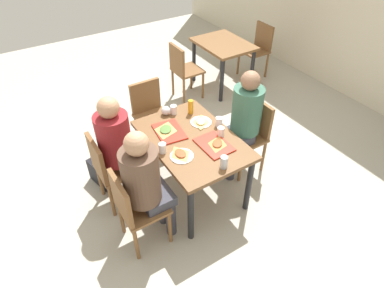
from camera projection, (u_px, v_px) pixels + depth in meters
name	position (u px, v px, depth m)	size (l,w,h in m)	color
ground_plane	(192.00, 190.00, 3.71)	(10.00, 10.00, 0.02)	#B2AD9E
main_table	(192.00, 146.00, 3.30)	(1.17, 0.80, 0.74)	brown
chair_near_left	(109.00, 167.00, 3.25)	(0.40, 0.40, 0.86)	brown
chair_near_right	(134.00, 206.00, 2.87)	(0.40, 0.40, 0.86)	brown
chair_far_side	(251.00, 131.00, 3.70)	(0.40, 0.40, 0.86)	brown
chair_left_end	(150.00, 111.00, 4.01)	(0.40, 0.40, 0.86)	brown
person_in_red	(119.00, 143.00, 3.15)	(0.32, 0.42, 1.27)	#383842
person_in_brown_jacket	(146.00, 180.00, 2.77)	(0.32, 0.42, 1.27)	#383842
person_far_side	(243.00, 117.00, 3.49)	(0.32, 0.42, 1.27)	#383842
tray_red_near	(169.00, 132.00, 3.31)	(0.36, 0.26, 0.02)	red
tray_red_far	(214.00, 145.00, 3.15)	(0.36, 0.26, 0.02)	red
paper_plate_center	(201.00, 122.00, 3.44)	(0.22, 0.22, 0.01)	white
paper_plate_near_edge	(182.00, 156.00, 3.03)	(0.22, 0.22, 0.01)	white
pizza_slice_a	(166.00, 130.00, 3.30)	(0.27, 0.26, 0.02)	tan
pizza_slice_b	(217.00, 144.00, 3.14)	(0.23, 0.22, 0.02)	#C68C47
pizza_slice_c	(201.00, 122.00, 3.42)	(0.24, 0.22, 0.02)	#DBAD60
pizza_slice_d	(180.00, 154.00, 3.04)	(0.19, 0.15, 0.02)	tan
plastic_cup_a	(219.00, 122.00, 3.36)	(0.07, 0.07, 0.10)	white
plastic_cup_b	(162.00, 148.00, 3.05)	(0.07, 0.07, 0.10)	white
plastic_cup_c	(174.00, 110.00, 3.53)	(0.07, 0.07, 0.10)	white
plastic_cup_d	(221.00, 132.00, 3.24)	(0.07, 0.07, 0.10)	white
soda_can	(224.00, 162.00, 2.88)	(0.07, 0.07, 0.12)	#B7BCC6
condiment_bottle	(191.00, 107.00, 3.52)	(0.06, 0.06, 0.16)	orange
foil_bundle	(166.00, 111.00, 3.52)	(0.10, 0.10, 0.10)	silver
handbag	(102.00, 173.00, 3.71)	(0.32, 0.16, 0.28)	black
background_table	(223.00, 50.00, 5.11)	(0.90, 0.70, 0.74)	brown
background_chair_near	(183.00, 68.00, 4.88)	(0.40, 0.40, 0.86)	brown
background_chair_far	(258.00, 46.00, 5.48)	(0.40, 0.40, 0.86)	brown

